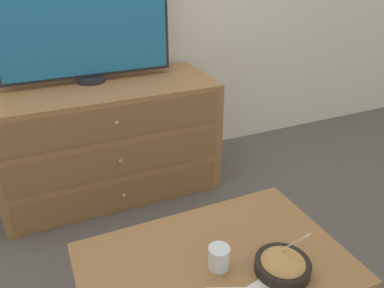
# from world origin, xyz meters

# --- Properties ---
(ground_plane) EXTENTS (12.00, 12.00, 0.00)m
(ground_plane) POSITION_xyz_m (0.00, 0.00, 0.00)
(ground_plane) COLOR #56514C
(dresser) EXTENTS (1.31, 0.60, 0.71)m
(dresser) POSITION_xyz_m (0.05, -0.32, 0.35)
(dresser) COLOR #9E6B3D
(dresser) RESTS_ON ground_plane
(tv) EXTENTS (1.00, 0.17, 0.70)m
(tv) POSITION_xyz_m (0.00, -0.21, 1.07)
(tv) COLOR #232328
(tv) RESTS_ON dresser
(coffee_table) EXTENTS (0.96, 0.63, 0.41)m
(coffee_table) POSITION_xyz_m (0.16, -1.57, 0.36)
(coffee_table) COLOR #9E6B3D
(coffee_table) RESTS_ON ground_plane
(takeout_bowl) EXTENTS (0.19, 0.19, 0.19)m
(takeout_bowl) POSITION_xyz_m (0.35, -1.70, 0.44)
(takeout_bowl) COLOR black
(takeout_bowl) RESTS_ON coffee_table
(drink_cup) EXTENTS (0.08, 0.08, 0.09)m
(drink_cup) POSITION_xyz_m (0.16, -1.60, 0.45)
(drink_cup) COLOR white
(drink_cup) RESTS_ON coffee_table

